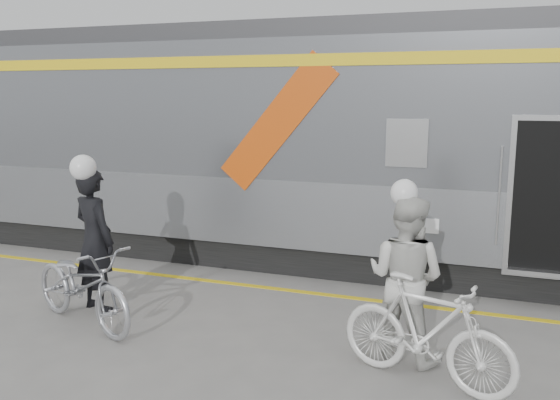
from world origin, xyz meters
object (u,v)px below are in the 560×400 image
at_px(man, 95,240).
at_px(woman, 406,278).
at_px(bicycle_right, 426,332).
at_px(bicycle_left, 82,285).

xyz_separation_m(man, woman, (4.21, -0.08, -0.05)).
xyz_separation_m(man, bicycle_right, (4.51, -0.63, -0.42)).
bearing_deg(bicycle_right, man, 99.47).
relative_size(bicycle_left, woman, 1.11).
relative_size(man, bicycle_left, 0.95).
bearing_deg(man, bicycle_left, 131.02).
distance_m(man, bicycle_right, 4.58).
distance_m(man, bicycle_left, 0.74).
bearing_deg(bicycle_right, bicycle_left, 106.35).
height_order(bicycle_left, woman, woman).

